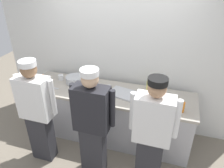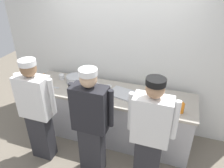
% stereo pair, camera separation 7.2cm
% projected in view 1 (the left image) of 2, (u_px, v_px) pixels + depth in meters
% --- Properties ---
extents(ground_plane, '(9.00, 9.00, 0.00)m').
position_uv_depth(ground_plane, '(102.00, 150.00, 3.57)').
color(ground_plane, slate).
extents(wall_back, '(4.25, 0.10, 2.79)m').
position_uv_depth(wall_back, '(118.00, 51.00, 3.65)').
color(wall_back, silver).
rests_on(wall_back, ground).
extents(prep_counter, '(2.71, 0.76, 0.89)m').
position_uv_depth(prep_counter, '(109.00, 114.00, 3.69)').
color(prep_counter, '#B2B2B7').
rests_on(prep_counter, ground).
extents(chef_near_left, '(0.59, 0.24, 1.63)m').
position_uv_depth(chef_near_left, '(37.00, 111.00, 3.06)').
color(chef_near_left, '#2D2D33').
rests_on(chef_near_left, ground).
extents(chef_center, '(0.59, 0.24, 1.63)m').
position_uv_depth(chef_center, '(92.00, 122.00, 2.83)').
color(chef_center, '#2D2D33').
rests_on(chef_center, ground).
extents(chef_far_right, '(0.59, 0.24, 1.63)m').
position_uv_depth(chef_far_right, '(152.00, 133.00, 2.65)').
color(chef_far_right, '#2D2D33').
rests_on(chef_far_right, ground).
extents(plate_stack_front, '(0.25, 0.25, 0.07)m').
position_uv_depth(plate_stack_front, '(92.00, 88.00, 3.52)').
color(plate_stack_front, white).
rests_on(plate_stack_front, prep_counter).
extents(plate_stack_rear, '(0.24, 0.24, 0.07)m').
position_uv_depth(plate_stack_rear, '(158.00, 97.00, 3.28)').
color(plate_stack_rear, white).
rests_on(plate_stack_rear, prep_counter).
extents(mixing_bowl_steel, '(0.30, 0.30, 0.12)m').
position_uv_depth(mixing_bowl_steel, '(75.00, 80.00, 3.71)').
color(mixing_bowl_steel, '#B7BABF').
rests_on(mixing_bowl_steel, prep_counter).
extents(sheet_tray, '(0.57, 0.41, 0.02)m').
position_uv_depth(sheet_tray, '(126.00, 94.00, 3.39)').
color(sheet_tray, '#B7BABF').
rests_on(sheet_tray, prep_counter).
extents(squeeze_bottle_primary, '(0.06, 0.06, 0.18)m').
position_uv_depth(squeeze_bottle_primary, '(182.00, 106.00, 2.97)').
color(squeeze_bottle_primary, orange).
rests_on(squeeze_bottle_primary, prep_counter).
extents(squeeze_bottle_secondary, '(0.06, 0.06, 0.18)m').
position_uv_depth(squeeze_bottle_secondary, '(44.00, 79.00, 3.68)').
color(squeeze_bottle_secondary, orange).
rests_on(squeeze_bottle_secondary, prep_counter).
extents(squeeze_bottle_spare, '(0.06, 0.06, 0.20)m').
position_uv_depth(squeeze_bottle_spare, '(148.00, 85.00, 3.47)').
color(squeeze_bottle_spare, '#E5E066').
rests_on(squeeze_bottle_spare, prep_counter).
extents(ramekin_red_sauce, '(0.10, 0.10, 0.04)m').
position_uv_depth(ramekin_red_sauce, '(176.00, 103.00, 3.14)').
color(ramekin_red_sauce, white).
rests_on(ramekin_red_sauce, prep_counter).
extents(ramekin_orange_sauce, '(0.09, 0.09, 0.04)m').
position_uv_depth(ramekin_orange_sauce, '(109.00, 87.00, 3.56)').
color(ramekin_orange_sauce, white).
rests_on(ramekin_orange_sauce, prep_counter).
extents(deli_cup, '(0.09, 0.09, 0.09)m').
position_uv_depth(deli_cup, '(61.00, 77.00, 3.81)').
color(deli_cup, white).
rests_on(deli_cup, prep_counter).
extents(chefs_knife, '(0.28, 0.03, 0.02)m').
position_uv_depth(chefs_knife, '(50.00, 87.00, 3.59)').
color(chefs_knife, '#B7BABF').
rests_on(chefs_knife, prep_counter).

